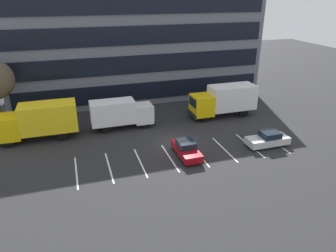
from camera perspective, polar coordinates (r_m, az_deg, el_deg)
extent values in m
plane|color=#262628|center=(31.81, 1.31, -3.25)|extent=(120.00, 120.00, 0.00)
cube|color=slate|center=(46.37, -6.05, 14.50)|extent=(34.20, 11.14, 14.40)
cube|color=black|center=(42.16, -4.14, 6.39)|extent=(32.83, 0.16, 2.30)
cube|color=black|center=(41.25, -4.29, 11.18)|extent=(32.83, 0.16, 2.30)
cube|color=black|center=(40.65, -4.44, 16.14)|extent=(32.83, 0.16, 2.30)
cube|color=black|center=(40.36, -4.61, 21.22)|extent=(32.83, 0.16, 2.30)
cube|color=silver|center=(28.16, -16.31, -8.07)|extent=(0.14, 5.40, 0.01)
cube|color=silver|center=(28.25, -10.61, -7.36)|extent=(0.14, 5.40, 0.01)
cube|color=silver|center=(28.62, -5.03, -6.58)|extent=(0.14, 5.40, 0.01)
cube|color=silver|center=(29.25, 0.35, -5.78)|extent=(0.14, 5.40, 0.01)
cube|color=silver|center=(30.13, 5.44, -4.97)|extent=(0.14, 5.40, 0.01)
cube|color=silver|center=(31.23, 10.19, -4.17)|extent=(0.14, 5.40, 0.01)
cube|color=silver|center=(32.54, 14.59, -3.41)|extent=(0.14, 5.40, 0.01)
cube|color=silver|center=(34.03, 18.61, -2.69)|extent=(0.14, 5.40, 0.01)
cube|color=yellow|center=(37.69, 6.15, 3.82)|extent=(2.36, 2.58, 2.36)
cube|color=black|center=(37.11, 4.53, 4.33)|extent=(0.06, 2.17, 1.04)
cube|color=white|center=(39.22, 11.54, 5.16)|extent=(5.59, 2.69, 2.90)
cube|color=black|center=(37.59, 4.35, 2.17)|extent=(0.21, 2.58, 0.43)
cylinder|color=black|center=(37.17, 6.75, 1.55)|extent=(1.07, 0.32, 1.07)
cylinder|color=black|center=(39.05, 5.43, 2.70)|extent=(1.07, 0.32, 1.07)
cylinder|color=black|center=(39.44, 13.52, 2.35)|extent=(1.07, 0.32, 1.07)
cylinder|color=black|center=(41.22, 11.98, 3.42)|extent=(1.07, 0.32, 1.07)
cube|color=white|center=(35.74, -4.53, 2.36)|extent=(2.04, 2.22, 2.04)
cube|color=black|center=(35.82, -3.00, 3.15)|extent=(0.06, 1.87, 0.90)
cube|color=white|center=(35.01, -10.02, 2.50)|extent=(4.81, 2.31, 2.50)
cube|color=black|center=(36.30, -2.86, 1.25)|extent=(0.19, 2.22, 0.37)
cylinder|color=black|center=(36.98, -4.83, 1.39)|extent=(0.93, 0.28, 0.93)
cylinder|color=black|center=(35.26, -4.12, 0.29)|extent=(0.93, 0.28, 0.93)
cylinder|color=black|center=(36.35, -11.57, 0.58)|extent=(0.93, 0.28, 0.93)
cylinder|color=black|center=(34.61, -11.19, -0.58)|extent=(0.93, 0.28, 0.93)
cube|color=yellow|center=(35.20, -27.14, -0.19)|extent=(2.36, 2.58, 2.36)
cube|color=yellow|center=(34.47, -20.86, 1.51)|extent=(5.59, 2.69, 2.90)
cylinder|color=black|center=(34.64, -27.03, -2.68)|extent=(1.07, 0.32, 1.07)
cylinder|color=black|center=(36.64, -26.58, -1.22)|extent=(1.07, 0.32, 1.07)
cylinder|color=black|center=(34.04, -18.63, -1.69)|extent=(1.07, 0.32, 1.07)
cylinder|color=black|center=(36.08, -18.65, -0.27)|extent=(1.07, 0.32, 1.07)
cube|color=maroon|center=(29.31, 3.39, -4.51)|extent=(1.72, 4.10, 0.67)
cube|color=black|center=(29.20, 3.28, -3.26)|extent=(1.51, 1.72, 0.57)
cylinder|color=black|center=(28.63, 5.72, -5.95)|extent=(0.21, 0.57, 0.57)
cylinder|color=black|center=(28.13, 2.91, -6.42)|extent=(0.21, 0.57, 0.57)
cylinder|color=black|center=(30.76, 3.81, -3.68)|extent=(0.21, 0.57, 0.57)
cylinder|color=black|center=(30.30, 1.18, -4.08)|extent=(0.21, 0.57, 0.57)
cube|color=silver|center=(32.70, 17.60, -2.52)|extent=(4.24, 1.77, 0.69)
cube|color=black|center=(32.55, 18.04, -1.45)|extent=(1.78, 1.56, 0.59)
cylinder|color=black|center=(31.54, 16.27, -3.91)|extent=(0.59, 0.22, 0.59)
cylinder|color=black|center=(32.67, 14.83, -2.75)|extent=(0.59, 0.22, 0.59)
cylinder|color=black|center=(33.04, 20.22, -3.17)|extent=(0.59, 0.22, 0.59)
cylinder|color=black|center=(34.12, 18.70, -2.09)|extent=(0.59, 0.22, 0.59)
cylinder|color=#473323|center=(38.67, -28.11, 2.13)|extent=(0.28, 0.28, 4.09)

